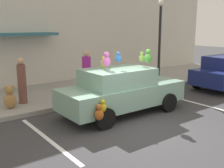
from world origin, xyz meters
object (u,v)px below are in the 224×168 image
at_px(plush_covered_car, 121,90).
at_px(pedestrian_near_shopfront, 87,73).
at_px(pedestrian_walking_past, 22,82).
at_px(street_lamp_post, 160,34).
at_px(teddy_bear_on_sidewalk, 10,98).

bearing_deg(plush_covered_car, pedestrian_near_shopfront, 81.80).
xyz_separation_m(plush_covered_car, pedestrian_walking_past, (-2.40, 2.71, 0.15)).
bearing_deg(plush_covered_car, street_lamp_post, 27.13).
distance_m(teddy_bear_on_sidewalk, pedestrian_walking_past, 0.81).
distance_m(plush_covered_car, pedestrian_walking_past, 3.63).
distance_m(plush_covered_car, teddy_bear_on_sidewalk, 3.79).
bearing_deg(pedestrian_walking_past, plush_covered_car, -48.42).
distance_m(plush_covered_car, street_lamp_post, 4.74).
height_order(teddy_bear_on_sidewalk, pedestrian_walking_past, pedestrian_walking_past).
bearing_deg(pedestrian_near_shopfront, street_lamp_post, -13.39).
relative_size(teddy_bear_on_sidewalk, pedestrian_walking_past, 0.48).
relative_size(plush_covered_car, pedestrian_near_shopfront, 2.53).
relative_size(teddy_bear_on_sidewalk, street_lamp_post, 0.21).
xyz_separation_m(teddy_bear_on_sidewalk, pedestrian_walking_past, (0.57, 0.38, 0.43)).
xyz_separation_m(teddy_bear_on_sidewalk, pedestrian_near_shopfront, (3.38, 0.52, 0.43)).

